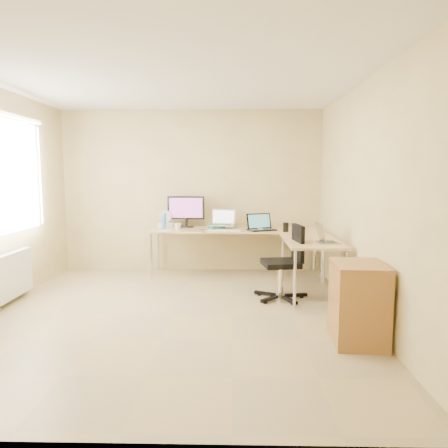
{
  "coord_description": "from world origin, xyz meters",
  "views": [
    {
      "loc": [
        0.68,
        -4.5,
        1.58
      ],
      "look_at": [
        0.55,
        1.1,
        0.9
      ],
      "focal_mm": 33.19,
      "sensor_mm": 36.0,
      "label": 1
    }
  ],
  "objects_px": {
    "laptop_black": "(262,222)",
    "keyboard": "(223,231)",
    "desk_main": "(236,252)",
    "laptop_return": "(328,235)",
    "monitor": "(186,212)",
    "desk_fan": "(166,219)",
    "cabinet": "(358,305)",
    "office_chair": "(281,260)",
    "desk_return": "(311,267)",
    "laptop_center": "(222,218)",
    "mug": "(178,227)",
    "water_bottle": "(164,221)"
  },
  "relations": [
    {
      "from": "water_bottle",
      "to": "cabinet",
      "type": "distance_m",
      "value": 3.46
    },
    {
      "from": "laptop_center",
      "to": "office_chair",
      "type": "height_order",
      "value": "laptop_center"
    },
    {
      "from": "laptop_black",
      "to": "cabinet",
      "type": "distance_m",
      "value": 2.61
    },
    {
      "from": "keyboard",
      "to": "water_bottle",
      "type": "distance_m",
      "value": 0.99
    },
    {
      "from": "desk_main",
      "to": "monitor",
      "type": "relative_size",
      "value": 4.51
    },
    {
      "from": "desk_main",
      "to": "water_bottle",
      "type": "bearing_deg",
      "value": 179.14
    },
    {
      "from": "keyboard",
      "to": "laptop_return",
      "type": "xyz_separation_m",
      "value": [
        1.32,
        -0.98,
        0.09
      ]
    },
    {
      "from": "keyboard",
      "to": "desk_fan",
      "type": "bearing_deg",
      "value": 142.27
    },
    {
      "from": "mug",
      "to": "office_chair",
      "type": "height_order",
      "value": "office_chair"
    },
    {
      "from": "monitor",
      "to": "keyboard",
      "type": "height_order",
      "value": "monitor"
    },
    {
      "from": "desk_return",
      "to": "desk_fan",
      "type": "bearing_deg",
      "value": 150.27
    },
    {
      "from": "monitor",
      "to": "mug",
      "type": "bearing_deg",
      "value": -102.11
    },
    {
      "from": "keyboard",
      "to": "office_chair",
      "type": "distance_m",
      "value": 1.21
    },
    {
      "from": "laptop_center",
      "to": "mug",
      "type": "relative_size",
      "value": 3.3
    },
    {
      "from": "desk_fan",
      "to": "laptop_return",
      "type": "xyz_separation_m",
      "value": [
        2.25,
        -1.48,
        -0.02
      ]
    },
    {
      "from": "office_chair",
      "to": "laptop_center",
      "type": "bearing_deg",
      "value": 112.91
    },
    {
      "from": "desk_return",
      "to": "monitor",
      "type": "bearing_deg",
      "value": 145.96
    },
    {
      "from": "water_bottle",
      "to": "cabinet",
      "type": "xyz_separation_m",
      "value": [
        2.25,
        -2.59,
        -0.49
      ]
    },
    {
      "from": "laptop_black",
      "to": "desk_fan",
      "type": "height_order",
      "value": "laptop_black"
    },
    {
      "from": "desk_fan",
      "to": "office_chair",
      "type": "bearing_deg",
      "value": -27.96
    },
    {
      "from": "mug",
      "to": "cabinet",
      "type": "relative_size",
      "value": 0.14
    },
    {
      "from": "keyboard",
      "to": "water_bottle",
      "type": "height_order",
      "value": "water_bottle"
    },
    {
      "from": "desk_fan",
      "to": "laptop_return",
      "type": "bearing_deg",
      "value": -21.1
    },
    {
      "from": "mug",
      "to": "cabinet",
      "type": "distance_m",
      "value": 3.18
    },
    {
      "from": "water_bottle",
      "to": "desk_return",
      "type": "bearing_deg",
      "value": -25.83
    },
    {
      "from": "keyboard",
      "to": "cabinet",
      "type": "height_order",
      "value": "cabinet"
    },
    {
      "from": "mug",
      "to": "monitor",
      "type": "bearing_deg",
      "value": 75.54
    },
    {
      "from": "monitor",
      "to": "office_chair",
      "type": "bearing_deg",
      "value": -43.92
    },
    {
      "from": "desk_main",
      "to": "mug",
      "type": "distance_m",
      "value": 1.0
    },
    {
      "from": "desk_main",
      "to": "monitor",
      "type": "distance_m",
      "value": 1.03
    },
    {
      "from": "laptop_return",
      "to": "water_bottle",
      "type": "bearing_deg",
      "value": 52.95
    },
    {
      "from": "mug",
      "to": "desk_fan",
      "type": "xyz_separation_m",
      "value": [
        -0.24,
        0.35,
        0.07
      ]
    },
    {
      "from": "office_chair",
      "to": "desk_fan",
      "type": "bearing_deg",
      "value": 131.24
    },
    {
      "from": "monitor",
      "to": "cabinet",
      "type": "height_order",
      "value": "monitor"
    },
    {
      "from": "laptop_black",
      "to": "keyboard",
      "type": "distance_m",
      "value": 0.62
    },
    {
      "from": "water_bottle",
      "to": "laptop_return",
      "type": "bearing_deg",
      "value": -29.9
    },
    {
      "from": "laptop_center",
      "to": "laptop_black",
      "type": "xyz_separation_m",
      "value": [
        0.6,
        -0.17,
        -0.04
      ]
    },
    {
      "from": "desk_main",
      "to": "water_bottle",
      "type": "height_order",
      "value": "water_bottle"
    },
    {
      "from": "monitor",
      "to": "water_bottle",
      "type": "height_order",
      "value": "monitor"
    },
    {
      "from": "mug",
      "to": "laptop_return",
      "type": "relative_size",
      "value": 0.37
    },
    {
      "from": "desk_fan",
      "to": "cabinet",
      "type": "height_order",
      "value": "desk_fan"
    },
    {
      "from": "desk_main",
      "to": "desk_return",
      "type": "bearing_deg",
      "value": -45.73
    },
    {
      "from": "mug",
      "to": "water_bottle",
      "type": "relative_size",
      "value": 0.47
    },
    {
      "from": "water_bottle",
      "to": "cabinet",
      "type": "relative_size",
      "value": 0.3
    },
    {
      "from": "desk_main",
      "to": "laptop_return",
      "type": "relative_size",
      "value": 8.61
    },
    {
      "from": "laptop_center",
      "to": "office_chair",
      "type": "relative_size",
      "value": 0.39
    },
    {
      "from": "laptop_center",
      "to": "desk_fan",
      "type": "height_order",
      "value": "laptop_center"
    },
    {
      "from": "laptop_return",
      "to": "cabinet",
      "type": "distance_m",
      "value": 1.38
    },
    {
      "from": "laptop_return",
      "to": "office_chair",
      "type": "bearing_deg",
      "value": 76.57
    },
    {
      "from": "laptop_return",
      "to": "monitor",
      "type": "bearing_deg",
      "value": 45.36
    }
  ]
}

